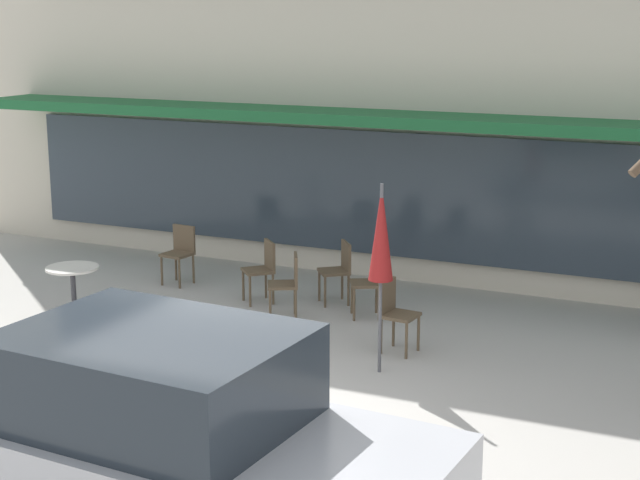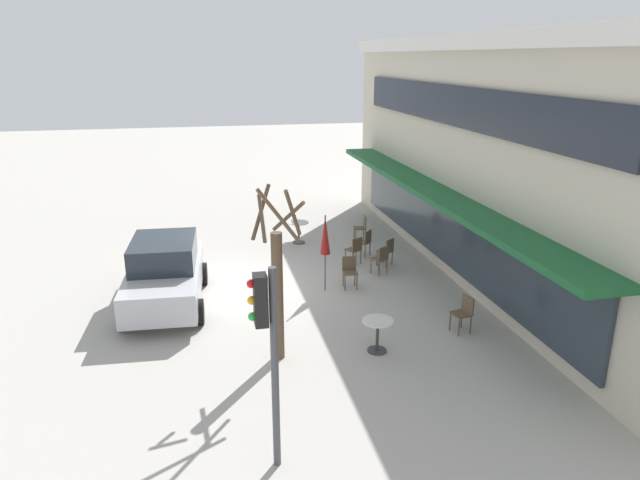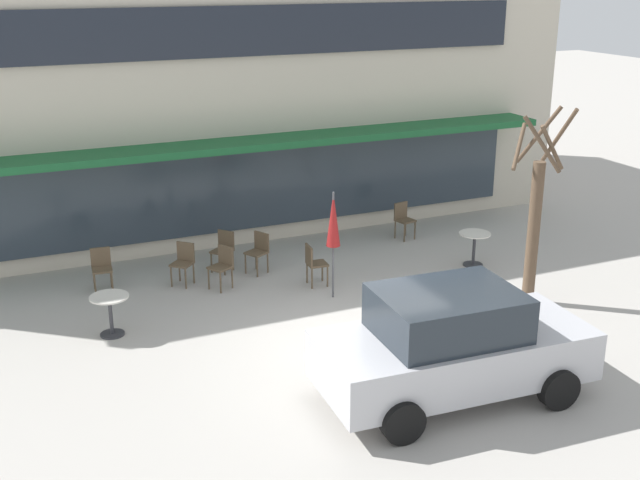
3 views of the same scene
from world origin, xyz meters
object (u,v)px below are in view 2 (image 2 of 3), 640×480
at_px(cafe_chair_0, 381,258).
at_px(cafe_chair_2, 464,311).
at_px(cafe_table_near_wall, 378,330).
at_px(parked_sedan, 165,273).
at_px(patio_umbrella_green_folded, 325,235).
at_px(cafe_chair_6, 350,270).
at_px(traffic_light_pole, 267,337).
at_px(cafe_chair_3, 362,226).
at_px(street_tree, 278,282).
at_px(cafe_chair_4, 387,250).
at_px(cafe_chair_1, 355,249).
at_px(cafe_chair_5, 365,241).
at_px(cafe_table_streetside, 299,229).

relative_size(cafe_chair_0, cafe_chair_2, 1.00).
bearing_deg(cafe_table_near_wall, parked_sedan, -127.88).
xyz_separation_m(patio_umbrella_green_folded, cafe_chair_6, (-0.10, 0.74, -1.10)).
bearing_deg(traffic_light_pole, cafe_table_near_wall, 138.79).
xyz_separation_m(cafe_chair_0, cafe_chair_3, (-3.28, 0.36, 0.00)).
relative_size(patio_umbrella_green_folded, traffic_light_pole, 0.65).
distance_m(cafe_chair_3, street_tree, 8.72).
bearing_deg(cafe_table_near_wall, cafe_chair_2, 102.05).
bearing_deg(traffic_light_pole, street_tree, 169.45).
bearing_deg(traffic_light_pole, patio_umbrella_green_folded, 160.39).
distance_m(cafe_chair_4, cafe_chair_6, 2.15).
height_order(cafe_chair_4, parked_sedan, parked_sedan).
xyz_separation_m(patio_umbrella_green_folded, cafe_chair_4, (-1.54, 2.33, -1.10)).
height_order(cafe_table_near_wall, cafe_chair_3, cafe_chair_3).
bearing_deg(patio_umbrella_green_folded, cafe_chair_1, 143.49).
distance_m(cafe_chair_4, parked_sedan, 6.82).
bearing_deg(patio_umbrella_green_folded, cafe_chair_0, 114.66).
xyz_separation_m(cafe_chair_2, cafe_chair_5, (-5.68, -0.74, 0.00)).
height_order(cafe_table_near_wall, cafe_chair_6, cafe_chair_6).
bearing_deg(street_tree, cafe_chair_3, 151.74).
xyz_separation_m(cafe_table_near_wall, cafe_table_streetside, (-8.02, -0.33, 0.00)).
bearing_deg(patio_umbrella_green_folded, cafe_chair_2, 40.40).
xyz_separation_m(cafe_table_streetside, cafe_chair_1, (2.53, 1.34, 0.01)).
bearing_deg(cafe_table_streetside, cafe_chair_3, 84.15).
bearing_deg(cafe_table_streetside, traffic_light_pole, -12.44).
bearing_deg(patio_umbrella_green_folded, cafe_chair_5, 142.88).
bearing_deg(street_tree, cafe_chair_4, 140.29).
xyz_separation_m(patio_umbrella_green_folded, cafe_chair_2, (3.14, 2.67, -1.10)).
bearing_deg(cafe_chair_5, street_tree, -31.92).
xyz_separation_m(cafe_table_near_wall, cafe_chair_6, (-3.73, 0.37, 0.01)).
xyz_separation_m(cafe_table_near_wall, cafe_chair_5, (-6.17, 1.56, 0.01)).
height_order(cafe_chair_5, parked_sedan, parked_sedan).
xyz_separation_m(cafe_chair_3, cafe_chair_6, (4.07, -1.55, 0.00)).
bearing_deg(cafe_chair_2, cafe_chair_6, -149.15).
height_order(cafe_chair_6, street_tree, street_tree).
xyz_separation_m(cafe_chair_5, cafe_chair_6, (2.45, -1.19, 0.00)).
height_order(cafe_chair_4, cafe_chair_5, same).
height_order(cafe_chair_6, parked_sedan, parked_sedan).
relative_size(cafe_chair_6, parked_sedan, 0.21).
distance_m(cafe_chair_1, cafe_chair_4, 1.00).
relative_size(cafe_chair_0, cafe_chair_6, 1.00).
relative_size(cafe_table_near_wall, cafe_chair_6, 0.85).
height_order(cafe_chair_2, cafe_chair_6, same).
height_order(cafe_chair_2, traffic_light_pole, traffic_light_pole).
distance_m(cafe_table_near_wall, parked_sedan, 5.93).
bearing_deg(cafe_chair_2, cafe_chair_3, -176.99).
relative_size(cafe_table_streetside, parked_sedan, 0.18).
height_order(cafe_table_near_wall, cafe_chair_1, cafe_chair_1).
height_order(cafe_chair_3, parked_sedan, parked_sedan).
bearing_deg(cafe_chair_4, traffic_light_pole, -29.66).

